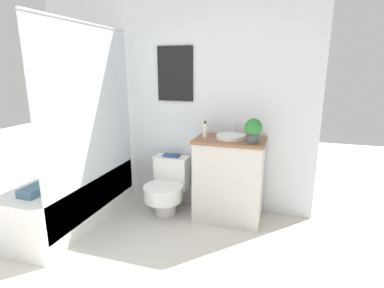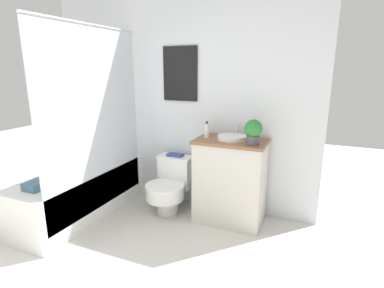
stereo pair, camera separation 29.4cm
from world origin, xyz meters
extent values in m
cube|color=silver|center=(0.00, 2.29, 1.25)|extent=(3.18, 0.05, 2.50)
cube|color=black|center=(0.06, 2.26, 1.52)|extent=(0.41, 0.02, 0.59)
cube|color=silver|center=(0.06, 2.25, 1.52)|extent=(0.38, 0.01, 0.56)
cube|color=white|center=(-0.81, 1.51, 0.25)|extent=(0.57, 1.52, 0.50)
cube|color=silver|center=(-0.53, 1.51, 1.05)|extent=(0.01, 1.40, 1.80)
cylinder|color=#B7B7BC|center=(-0.53, 1.51, 1.97)|extent=(0.02, 1.40, 0.02)
cube|color=slate|center=(-0.81, 1.05, 0.53)|extent=(0.16, 0.33, 0.07)
cylinder|color=white|center=(0.05, 1.92, 0.09)|extent=(0.23, 0.23, 0.19)
cylinder|color=white|center=(0.05, 1.86, 0.26)|extent=(0.42, 0.42, 0.14)
cylinder|color=white|center=(0.05, 1.86, 0.34)|extent=(0.43, 0.43, 0.02)
cube|color=white|center=(0.05, 2.12, 0.41)|extent=(0.38, 0.19, 0.36)
cube|color=white|center=(0.05, 2.12, 0.59)|extent=(0.39, 0.20, 0.02)
cube|color=beige|center=(0.73, 2.02, 0.43)|extent=(0.68, 0.43, 0.85)
cube|color=brown|center=(0.73, 2.02, 0.87)|extent=(0.71, 0.46, 0.03)
cylinder|color=white|center=(0.73, 2.04, 0.90)|extent=(0.29, 0.29, 0.04)
cylinder|color=silver|center=(0.73, 2.21, 0.95)|extent=(0.02, 0.02, 0.13)
cylinder|color=silver|center=(0.47, 2.03, 0.95)|extent=(0.05, 0.05, 0.14)
cylinder|color=black|center=(0.47, 2.03, 1.04)|extent=(0.02, 0.02, 0.02)
cylinder|color=#4C4C51|center=(0.97, 1.92, 0.92)|extent=(0.12, 0.12, 0.09)
sphere|color=#2D7A33|center=(0.97, 1.92, 1.03)|extent=(0.17, 0.17, 0.17)
cube|color=#33477F|center=(0.05, 2.12, 0.62)|extent=(0.18, 0.11, 0.02)
camera|label=1|loc=(1.25, -0.91, 1.57)|focal=28.00mm
camera|label=2|loc=(1.52, -0.80, 1.57)|focal=28.00mm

